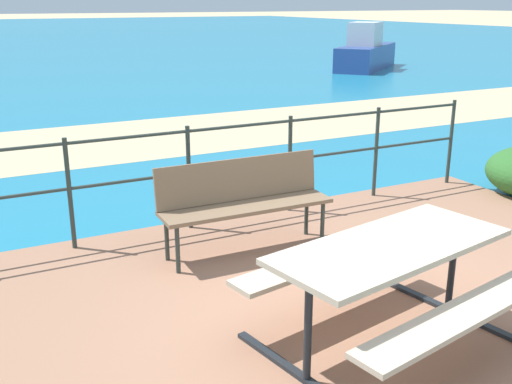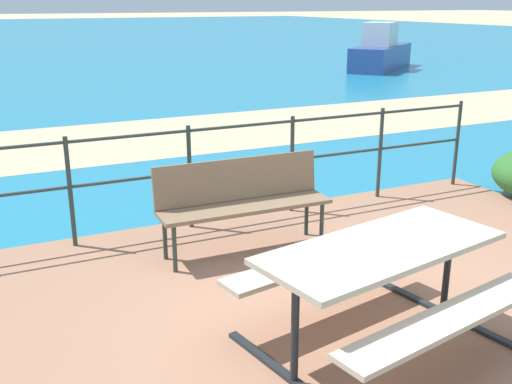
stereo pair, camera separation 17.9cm
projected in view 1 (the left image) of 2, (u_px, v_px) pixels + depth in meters
The scene contains 7 objects.
ground_plane at pixel (382, 324), 4.48m from camera, with size 240.00×240.00×0.00m, color tan.
patio_paving at pixel (382, 321), 4.47m from camera, with size 6.40×5.20×0.06m, color #996B51.
beach_strip at pixel (126, 139), 10.44m from camera, with size 54.00×3.21×0.01m, color tan.
picnic_table at pixel (390, 267), 3.96m from camera, with size 1.91×1.64×0.74m.
park_bench at pixel (243, 196), 5.54m from camera, with size 1.62×0.45×0.86m.
railing_fence at pixel (241, 159), 6.29m from camera, with size 5.94×0.04×1.07m.
boat_near at pixel (367, 52), 21.18m from camera, with size 4.10×3.56×1.60m.
Camera 1 is at (-2.65, -3.10, 2.30)m, focal length 42.17 mm.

